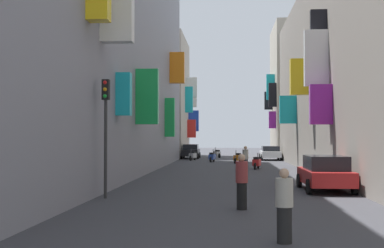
% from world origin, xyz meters
% --- Properties ---
extents(ground_plane, '(140.00, 140.00, 0.00)m').
position_xyz_m(ground_plane, '(0.00, 30.00, 0.00)').
color(ground_plane, '#38383D').
extents(building_left_mid_a, '(7.22, 29.81, 21.05)m').
position_xyz_m(building_left_mid_a, '(-8.00, 32.18, 10.52)').
color(building_left_mid_a, gray).
rests_on(building_left_mid_a, ground).
extents(building_left_far, '(7.24, 11.36, 13.45)m').
position_xyz_m(building_left_far, '(-7.98, 54.33, 6.72)').
color(building_left_far, '#B2A899').
rests_on(building_left_far, ground).
extents(building_right_near, '(7.33, 47.54, 12.58)m').
position_xyz_m(building_right_near, '(7.99, 23.78, 6.29)').
color(building_right_near, gray).
rests_on(building_right_near, ground).
extents(building_right_mid_b, '(6.91, 9.48, 14.84)m').
position_xyz_m(building_right_mid_b, '(7.98, 55.25, 7.42)').
color(building_right_mid_b, '#BCB29E').
rests_on(building_right_mid_b, ground).
extents(parked_car_red, '(1.93, 4.28, 1.47)m').
position_xyz_m(parked_car_red, '(3.94, 17.89, 0.77)').
color(parked_car_red, '#B21E1E').
rests_on(parked_car_red, ground).
extents(parked_car_black, '(1.86, 4.32, 1.47)m').
position_xyz_m(parked_car_black, '(-4.04, 49.40, 0.77)').
color(parked_car_black, black).
rests_on(parked_car_black, ground).
extents(parked_car_white, '(1.98, 4.18, 1.36)m').
position_xyz_m(parked_car_white, '(3.92, 46.30, 0.72)').
color(parked_car_white, white).
rests_on(parked_car_white, ground).
extents(scooter_red, '(0.67, 1.93, 1.13)m').
position_xyz_m(scooter_red, '(1.86, 32.22, 0.46)').
color(scooter_red, red).
rests_on(scooter_red, ground).
extents(scooter_white, '(0.84, 1.80, 1.13)m').
position_xyz_m(scooter_white, '(-1.36, 51.46, 0.46)').
color(scooter_white, silver).
rests_on(scooter_white, ground).
extents(scooter_orange, '(0.76, 1.89, 1.13)m').
position_xyz_m(scooter_orange, '(0.67, 40.11, 0.46)').
color(scooter_orange, orange).
rests_on(scooter_orange, ground).
extents(scooter_blue, '(0.62, 1.77, 1.13)m').
position_xyz_m(scooter_blue, '(-1.58, 42.06, 0.46)').
color(scooter_blue, '#2D4CAD').
rests_on(scooter_blue, ground).
extents(scooter_silver, '(0.69, 1.83, 1.13)m').
position_xyz_m(scooter_silver, '(-3.51, 44.90, 0.46)').
color(scooter_silver, '#ADADB2').
rests_on(scooter_silver, ground).
extents(pedestrian_crossing, '(0.40, 0.40, 1.66)m').
position_xyz_m(pedestrian_crossing, '(0.99, 29.41, 0.82)').
color(pedestrian_crossing, '#3A3A3A').
rests_on(pedestrian_crossing, ground).
extents(pedestrian_near_left, '(0.45, 0.45, 1.59)m').
position_xyz_m(pedestrian_near_left, '(1.11, 7.14, 0.79)').
color(pedestrian_near_left, black).
rests_on(pedestrian_near_left, ground).
extents(pedestrian_near_right, '(0.39, 0.39, 1.72)m').
position_xyz_m(pedestrian_near_right, '(0.33, 12.12, 0.86)').
color(pedestrian_near_right, black).
rests_on(pedestrian_near_right, ground).
extents(traffic_light_near_corner, '(0.26, 0.34, 4.37)m').
position_xyz_m(traffic_light_near_corner, '(-4.59, 14.70, 2.97)').
color(traffic_light_near_corner, '#2D2D2D').
rests_on(traffic_light_near_corner, ground).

